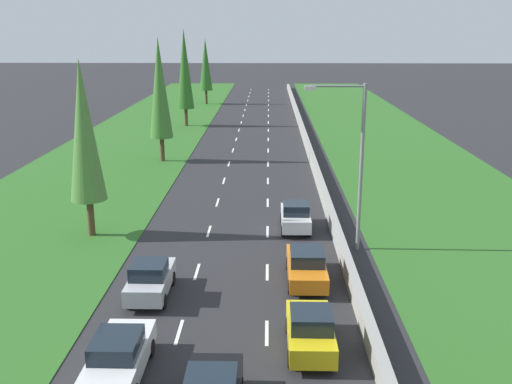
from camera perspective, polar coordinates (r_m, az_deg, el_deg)
ground_plane at (r=60.93m, az=-0.45°, el=4.64°), size 300.00×300.00×0.00m
grass_verge_left at (r=62.58m, az=-12.15°, el=4.61°), size 14.00×140.00×0.04m
grass_verge_right at (r=62.18m, az=12.92°, el=4.49°), size 14.00×140.00×0.04m
median_barrier at (r=60.95m, az=4.93°, el=5.00°), size 0.44×120.00×0.85m
lane_markings at (r=60.93m, az=-0.45°, el=4.65°), size 3.64×116.00×0.01m
yellow_hatchback_right_lane at (r=22.38m, az=5.33°, el=-13.30°), size 1.74×3.90×1.72m
orange_sedan_right_lane at (r=27.99m, az=4.95°, el=-7.18°), size 1.82×4.50×1.64m
white_hatchback_right_lane at (r=34.97m, az=3.89°, el=-2.39°), size 1.74×3.90×1.72m
white_sedan_left_lane at (r=21.29m, az=-13.31°, el=-15.41°), size 1.82×4.50×1.64m
silver_hatchback_left_lane at (r=26.82m, az=-10.29°, el=-8.38°), size 1.74×3.90×1.72m
poplar_tree_second at (r=33.98m, az=-16.47°, el=5.68°), size 2.05×2.05×10.17m
poplar_tree_third at (r=52.91m, az=-9.40°, el=9.95°), size 2.08×2.08×11.04m
poplar_tree_fourth at (r=72.67m, az=-7.00°, el=11.83°), size 2.09×2.09×11.75m
poplar_tree_fifth at (r=94.37m, az=-4.96°, el=12.30°), size 2.06×2.06×10.28m
street_light_mast at (r=31.06m, az=9.68°, el=3.51°), size 3.20×0.28×9.00m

